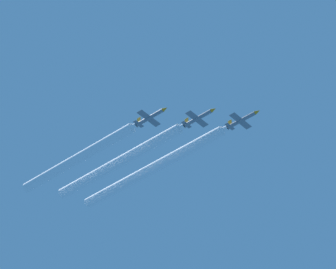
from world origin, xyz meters
TOP-DOWN VIEW (x-y plane):
  - jet_lead at (-10.42, 9.62)m, footprint 8.73×12.72m
  - jet_second_echelon at (-0.23, 0.68)m, footprint 8.73×12.72m
  - jet_third_echelon at (10.86, -9.10)m, footprint 8.73×12.72m
  - smoke_trail_lead at (-10.42, -26.23)m, footprint 3.24×60.12m
  - smoke_trail_second_echelon at (-0.23, -31.69)m, footprint 3.24×53.16m
  - smoke_trail_third_echelon at (10.86, -39.17)m, footprint 3.24×48.56m

SIDE VIEW (x-z plane):
  - smoke_trail_third_echelon at x=10.86m, z-range 214.55..217.78m
  - jet_third_echelon at x=10.86m, z-range 214.67..217.73m
  - smoke_trail_second_echelon at x=-0.23m, z-range 216.03..219.27m
  - jet_second_echelon at x=-0.23m, z-range 216.15..219.21m
  - smoke_trail_lead at x=-10.42m, z-range 216.87..220.11m
  - jet_lead at x=-10.42m, z-range 216.99..220.05m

